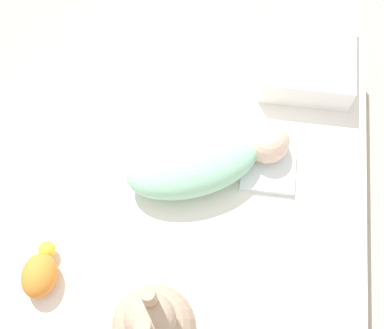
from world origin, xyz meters
TOP-DOWN VIEW (x-y plane):
  - ground_plane at (0.00, 0.00)m, footprint 12.00×12.00m
  - bed_mattress at (0.00, 0.00)m, footprint 1.11×1.02m
  - burp_cloth at (0.04, -0.22)m, footprint 0.17×0.16m
  - swaddled_baby at (0.02, -0.03)m, footprint 0.34×0.49m
  - pillow at (0.44, -0.31)m, footprint 0.36×0.28m
  - bunny_plush at (-0.46, 0.04)m, footprint 0.21×0.21m
  - turtle_plush at (-0.36, 0.36)m, footprint 0.16×0.09m

SIDE VIEW (x-z plane):
  - ground_plane at x=0.00m, z-range 0.00..0.00m
  - bed_mattress at x=0.00m, z-range 0.00..0.19m
  - burp_cloth at x=0.04m, z-range 0.19..0.21m
  - turtle_plush at x=-0.36m, z-range 0.19..0.27m
  - pillow at x=0.44m, z-range 0.19..0.29m
  - swaddled_baby at x=0.02m, z-range 0.19..0.32m
  - bunny_plush at x=-0.46m, z-range 0.13..0.51m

